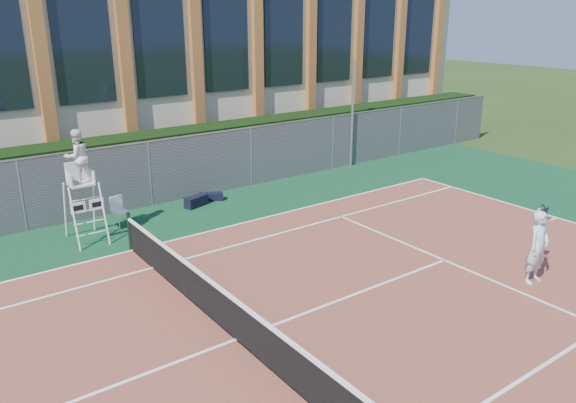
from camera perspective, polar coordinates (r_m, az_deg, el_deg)
ground at (r=11.62m, az=-5.26°, el=-13.90°), size 120.00×120.00×0.00m
apron at (r=12.37m, az=-7.71°, el=-11.79°), size 36.00×20.00×0.01m
tennis_court at (r=11.61m, az=-5.27°, el=-13.82°), size 23.77×10.97×0.02m
tennis_net at (r=11.34m, az=-5.35°, el=-11.62°), size 0.10×11.30×1.10m
fence at (r=18.69m, az=-19.46°, el=1.63°), size 40.00×0.06×2.20m
hedge at (r=19.80m, az=-20.51°, el=2.44°), size 40.00×1.40×2.20m
building at (r=26.96m, az=-26.18°, el=12.39°), size 45.00×10.60×8.22m
steel_pole at (r=23.73m, az=6.55°, el=8.78°), size 0.12×0.12×4.41m
umpire_chair at (r=16.53m, az=-20.59°, el=4.00°), size 0.91×1.40×3.27m
plastic_chair at (r=17.98m, az=-16.84°, el=-0.63°), size 0.50×0.50×0.90m
sports_bag_near at (r=19.17m, az=-9.31°, el=0.03°), size 0.90×0.58×0.36m
sports_bag_far at (r=19.72m, az=-7.57°, el=0.51°), size 0.72×0.57×0.26m
tennis_player at (r=14.66m, az=24.04°, el=-4.23°), size 1.01×0.68×1.82m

